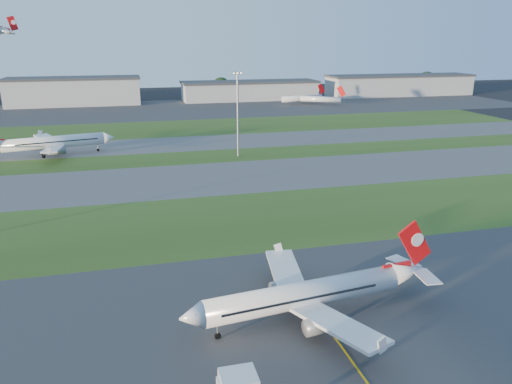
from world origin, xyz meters
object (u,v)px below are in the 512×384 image
object	(u,v)px
airliner_taxiing	(53,143)
mini_jet_near	(302,98)
light_mast_centre	(238,109)
airliner_parked	(306,295)
mini_jet_far	(318,99)

from	to	relation	value
airliner_taxiing	mini_jet_near	xyz separation A→B (m)	(119.59, 103.72, -0.84)
mini_jet_near	light_mast_centre	distance (m)	135.94
airliner_parked	mini_jet_near	world-z (taller)	airliner_parked
airliner_parked	light_mast_centre	size ratio (longest dim) A/B	1.28
airliner_parked	mini_jet_near	xyz separation A→B (m)	(75.83, 214.38, -0.35)
mini_jet_near	light_mast_centre	bearing A→B (deg)	-132.00
airliner_parked	airliner_taxiing	size ratio (longest dim) A/B	0.89
mini_jet_far	airliner_parked	bearing A→B (deg)	-76.72
airliner_parked	light_mast_centre	bearing A→B (deg)	75.79
airliner_taxiing	mini_jet_far	size ratio (longest dim) A/B	1.52
airliner_taxiing	mini_jet_far	world-z (taller)	airliner_taxiing
airliner_parked	airliner_taxiing	xyz separation A→B (m)	(-43.76, 110.65, 0.49)
airliner_taxiing	mini_jet_far	xyz separation A→B (m)	(126.46, 97.28, -0.84)
airliner_taxiing	light_mast_centre	distance (m)	59.09
airliner_taxiing	light_mast_centre	bearing A→B (deg)	152.11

